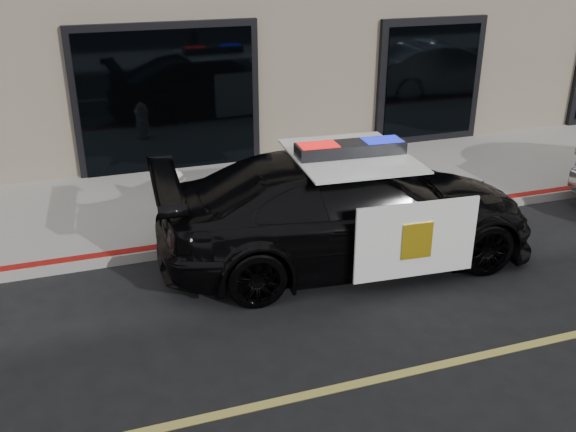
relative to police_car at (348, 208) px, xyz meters
name	(u,v)px	position (x,y,z in m)	size (l,w,h in m)	color
ground	(379,379)	(-0.78, -2.65, -0.78)	(120.00, 120.00, 0.00)	black
sidewalk_n	(247,196)	(-0.78, 2.60, -0.71)	(60.00, 3.50, 0.15)	gray
police_car	(348,208)	(0.00, 0.00, 0.00)	(2.85, 5.61, 1.75)	black
fire_hydrant	(178,195)	(-2.08, 1.94, -0.26)	(0.36, 0.50, 0.79)	silver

